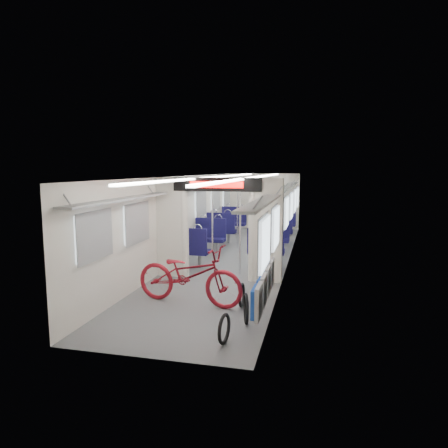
% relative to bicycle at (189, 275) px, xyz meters
% --- Properties ---
extents(carriage, '(12.00, 12.02, 2.31)m').
position_rel_bicycle_xyz_m(carriage, '(0.10, 3.54, 0.95)').
color(carriage, '#515456').
rests_on(carriage, ground).
extents(bicycle, '(2.20, 1.05, 1.11)m').
position_rel_bicycle_xyz_m(bicycle, '(0.00, 0.00, 0.00)').
color(bicycle, maroon).
rests_on(bicycle, ground).
extents(flip_bench, '(0.12, 2.10, 0.51)m').
position_rel_bicycle_xyz_m(flip_bench, '(1.46, -0.47, 0.02)').
color(flip_bench, gray).
rests_on(flip_bench, carriage).
extents(bike_hoop_a, '(0.11, 0.45, 0.45)m').
position_rel_bicycle_xyz_m(bike_hoop_a, '(1.02, -1.53, -0.36)').
color(bike_hoop_a, black).
rests_on(bike_hoop_a, ground).
extents(bike_hoop_b, '(0.18, 0.50, 0.51)m').
position_rel_bicycle_xyz_m(bike_hoop_b, '(1.20, -0.72, -0.33)').
color(bike_hoop_b, black).
rests_on(bike_hoop_b, ground).
extents(bike_hoop_c, '(0.05, 0.45, 0.45)m').
position_rel_bicycle_xyz_m(bike_hoop_c, '(0.98, 0.04, -0.36)').
color(bike_hoop_c, black).
rests_on(bike_hoop_c, ground).
extents(seat_bay_near_left, '(0.94, 2.22, 1.14)m').
position_rel_bicycle_xyz_m(seat_bay_near_left, '(-0.83, 3.58, 0.01)').
color(seat_bay_near_left, '#100D3A').
rests_on(seat_bay_near_left, ground).
extents(seat_bay_near_right, '(0.92, 2.13, 1.12)m').
position_rel_bicycle_xyz_m(seat_bay_near_right, '(1.04, 4.00, -0.00)').
color(seat_bay_near_right, '#100D3A').
rests_on(seat_bay_near_right, ground).
extents(seat_bay_far_left, '(0.96, 2.30, 1.17)m').
position_rel_bicycle_xyz_m(seat_bay_far_left, '(-0.83, 7.04, 0.02)').
color(seat_bay_far_left, '#100D3A').
rests_on(seat_bay_far_left, ground).
extents(seat_bay_far_right, '(0.93, 2.19, 1.13)m').
position_rel_bicycle_xyz_m(seat_bay_far_right, '(1.04, 7.37, 0.00)').
color(seat_bay_far_right, '#100D3A').
rests_on(seat_bay_far_right, ground).
extents(stanchion_near_left, '(0.04, 0.04, 2.30)m').
position_rel_bicycle_xyz_m(stanchion_near_left, '(-0.18, 2.40, 0.59)').
color(stanchion_near_left, silver).
rests_on(stanchion_near_left, ground).
extents(stanchion_near_right, '(0.04, 0.04, 2.30)m').
position_rel_bicycle_xyz_m(stanchion_near_right, '(0.52, 2.27, 0.59)').
color(stanchion_near_right, silver).
rests_on(stanchion_near_right, ground).
extents(stanchion_far_left, '(0.04, 0.04, 2.30)m').
position_rel_bicycle_xyz_m(stanchion_far_left, '(-0.16, 5.36, 0.59)').
color(stanchion_far_left, silver).
rests_on(stanchion_far_left, ground).
extents(stanchion_far_right, '(0.04, 0.04, 2.30)m').
position_rel_bicycle_xyz_m(stanchion_far_right, '(0.44, 5.78, 0.59)').
color(stanchion_far_right, silver).
rests_on(stanchion_far_right, ground).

